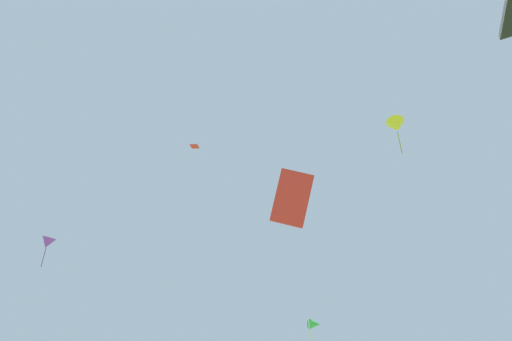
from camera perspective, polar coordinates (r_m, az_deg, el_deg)
name	(u,v)px	position (r m, az deg, el deg)	size (l,w,h in m)	color
distant_kite_yellow_mid_left	(396,126)	(22.06, 19.59, 6.06)	(1.39, 1.42, 2.17)	yellow
distant_kite_red_high_left	(195,146)	(26.53, -8.84, 3.52)	(0.66, 0.66, 0.12)	red
distant_kite_purple_low_left	(47,243)	(27.59, -27.88, -9.19)	(0.98, 1.04, 1.96)	purple
distant_kite_red_far_center	(292,199)	(10.04, 5.19, -4.12)	(1.20, 1.51, 1.67)	red
marker_flag	(314,332)	(10.00, 8.40, -22.00)	(0.30, 0.24, 2.12)	silver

